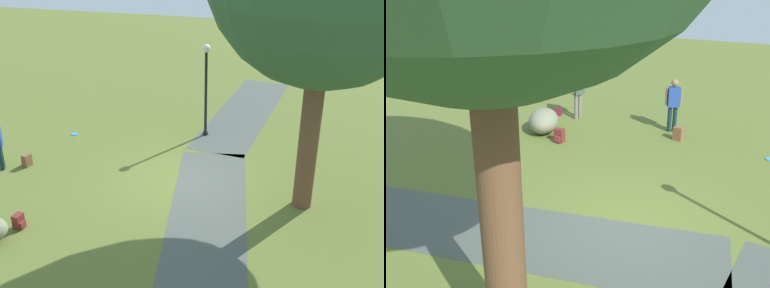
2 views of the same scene
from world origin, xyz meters
The scene contains 7 objects.
ground_plane centered at (0.00, 0.00, 0.00)m, with size 48.00×48.00×0.00m, color #5C6B2D.
footpath_segment_near centered at (-6.03, 0.97, 0.00)m, with size 8.19×3.00×0.01m.
footpath_segment_mid centered at (1.90, 1.15, 0.00)m, with size 8.23×3.35×0.01m.
lamp_post centered at (-3.47, -0.12, 2.09)m, with size 0.28×0.28×3.37m.
backpack_by_boulder centered at (3.37, -3.54, 0.19)m, with size 0.30×0.29×0.40m.
spare_backpack_on_lawn centered at (0.28, -5.18, 0.19)m, with size 0.32×0.31×0.40m.
frisbee_on_grass centered at (-2.31, -4.80, 0.01)m, with size 0.27×0.27×0.02m.
Camera 1 is at (12.46, 3.43, 7.56)m, focal length 45.69 mm.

